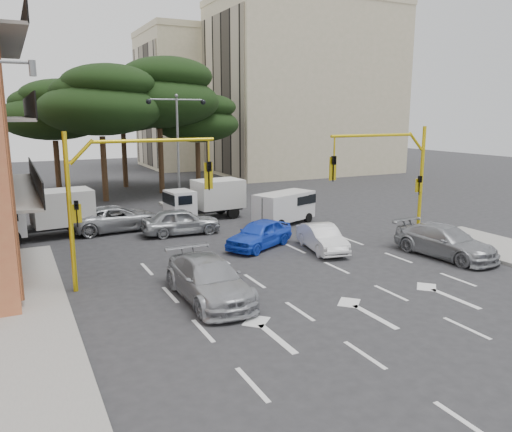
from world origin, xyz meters
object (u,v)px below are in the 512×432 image
(car_silver_cross_a, at_px, (117,218))
(car_silver_wagon, at_px, (209,279))
(van_white, at_px, (284,208))
(box_truck_a, at_px, (45,215))
(street_lamp_center, at_px, (177,132))
(car_blue_compact, at_px, (259,234))
(car_silver_parked, at_px, (445,241))
(signal_mast_left, at_px, (118,187))
(box_truck_b, at_px, (206,200))
(car_silver_cross_b, at_px, (181,221))
(car_white_hatch, at_px, (322,238))
(signal_mast_right, at_px, (395,170))

(car_silver_cross_a, bearing_deg, car_silver_wagon, 179.02)
(car_silver_wagon, relative_size, van_white, 1.31)
(box_truck_a, bearing_deg, street_lamp_center, -69.01)
(car_blue_compact, relative_size, car_silver_wagon, 0.80)
(car_blue_compact, bearing_deg, car_silver_parked, 24.65)
(signal_mast_left, relative_size, car_silver_wagon, 1.16)
(car_blue_compact, bearing_deg, box_truck_a, -154.64)
(car_blue_compact, bearing_deg, signal_mast_left, -99.33)
(car_silver_wagon, relative_size, box_truck_b, 1.03)
(car_blue_compact, xyz_separation_m, car_silver_cross_b, (-2.66, 4.47, 0.04))
(street_lamp_center, bearing_deg, car_white_hatch, -77.34)
(signal_mast_right, height_order, car_blue_compact, signal_mast_right)
(signal_mast_right, height_order, van_white, signal_mast_right)
(car_white_hatch, distance_m, car_silver_cross_b, 8.18)
(car_white_hatch, xyz_separation_m, van_white, (1.32, 6.14, 0.35))
(van_white, distance_m, box_truck_a, 13.59)
(signal_mast_right, bearing_deg, car_silver_parked, -74.02)
(box_truck_b, bearing_deg, car_silver_cross_b, 135.97)
(signal_mast_left, bearing_deg, car_blue_compact, 19.18)
(car_white_hatch, distance_m, car_silver_cross_a, 12.05)
(car_silver_cross_b, height_order, van_white, van_white)
(car_blue_compact, relative_size, van_white, 1.04)
(street_lamp_center, bearing_deg, car_silver_cross_a, -138.98)
(car_silver_cross_a, distance_m, box_truck_b, 5.84)
(signal_mast_left, relative_size, box_truck_a, 1.16)
(signal_mast_left, relative_size, car_silver_cross_a, 1.15)
(car_blue_compact, bearing_deg, car_silver_cross_b, -177.75)
(street_lamp_center, height_order, van_white, street_lamp_center)
(car_silver_cross_a, relative_size, car_silver_parked, 1.03)
(signal_mast_right, bearing_deg, car_silver_cross_b, 141.98)
(signal_mast_left, bearing_deg, van_white, 31.42)
(car_white_hatch, distance_m, box_truck_b, 10.03)
(signal_mast_left, height_order, car_blue_compact, signal_mast_left)
(signal_mast_left, xyz_separation_m, car_blue_compact, (7.30, 2.54, -3.18))
(signal_mast_right, relative_size, car_silver_parked, 1.18)
(street_lamp_center, height_order, box_truck_b, street_lamp_center)
(car_silver_parked, xyz_separation_m, van_white, (-3.28, 9.57, 0.25))
(signal_mast_left, distance_m, car_silver_parked, 15.00)
(box_truck_a, xyz_separation_m, box_truck_b, (9.58, 0.90, -0.04))
(signal_mast_right, distance_m, box_truck_b, 12.39)
(street_lamp_center, distance_m, van_white, 9.51)
(street_lamp_center, bearing_deg, box_truck_a, -153.27)
(van_white, bearing_deg, car_blue_compact, -62.14)
(signal_mast_left, xyz_separation_m, box_truck_b, (7.39, 10.38, -2.65))
(car_silver_cross_b, xyz_separation_m, van_white, (6.48, -0.21, 0.25))
(signal_mast_right, distance_m, car_silver_wagon, 11.96)
(car_white_hatch, height_order, van_white, van_white)
(signal_mast_left, distance_m, car_silver_wagon, 4.99)
(signal_mast_left, bearing_deg, car_white_hatch, 3.84)
(car_white_hatch, relative_size, car_silver_parked, 0.77)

